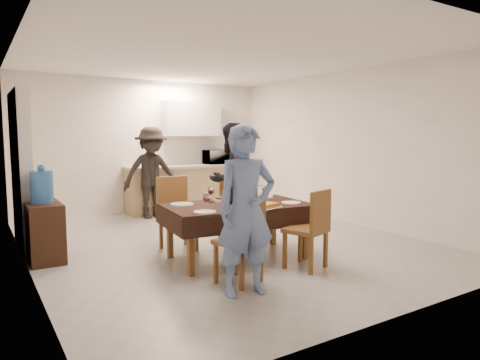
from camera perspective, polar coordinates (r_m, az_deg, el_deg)
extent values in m
cube|color=#A1A19C|center=(6.19, -2.41, -8.18)|extent=(5.00, 6.00, 0.02)
cube|color=white|center=(6.10, -2.52, 16.23)|extent=(5.00, 6.00, 0.02)
cube|color=white|center=(8.74, -12.30, 4.45)|extent=(5.00, 0.02, 2.60)
cube|color=white|center=(3.71, 21.17, 2.26)|extent=(5.00, 0.02, 2.60)
cube|color=white|center=(5.24, -26.98, 2.98)|extent=(0.02, 6.00, 2.60)
cube|color=white|center=(7.56, 14.27, 4.18)|extent=(0.02, 6.00, 2.60)
cube|color=beige|center=(6.45, -27.16, 1.20)|extent=(0.15, 1.40, 2.10)
cube|color=tan|center=(8.73, -7.75, -1.20)|extent=(2.20, 0.60, 0.86)
cube|color=#999994|center=(8.69, -7.79, 1.78)|extent=(2.24, 0.64, 0.05)
cube|color=silver|center=(8.92, -6.48, 8.11)|extent=(1.20, 0.34, 0.70)
cube|color=black|center=(5.23, -0.38, -3.43)|extent=(1.83, 1.18, 0.04)
cube|color=brown|center=(5.30, -0.38, -7.04)|extent=(0.06, 0.06, 0.64)
cube|color=brown|center=(4.42, -0.21, -8.15)|extent=(0.52, 0.52, 0.05)
cube|color=brown|center=(4.21, 1.11, -5.48)|extent=(0.39, 0.18, 0.44)
cube|color=brown|center=(4.94, 8.74, -6.61)|extent=(0.53, 0.53, 0.05)
cube|color=brown|center=(4.76, 10.27, -4.10)|extent=(0.40, 0.17, 0.44)
cube|color=brown|center=(5.71, -8.23, -4.62)|extent=(0.44, 0.44, 0.05)
cube|color=brown|center=(5.49, -7.43, -2.28)|extent=(0.44, 0.05, 0.47)
cube|color=brown|center=(6.13, -0.50, -4.03)|extent=(0.53, 0.53, 0.05)
cube|color=brown|center=(5.93, 0.46, -1.92)|extent=(0.41, 0.18, 0.45)
cube|color=black|center=(5.74, -24.67, -6.25)|extent=(0.38, 0.76, 0.71)
cylinder|color=#3370BE|center=(5.65, -24.91, -0.82)|extent=(0.26, 0.26, 0.39)
cylinder|color=white|center=(5.36, 3.08, -1.90)|extent=(0.13, 0.13, 0.20)
cube|color=gold|center=(4.96, 2.92, -3.42)|extent=(0.50, 0.43, 0.05)
cylinder|color=white|center=(5.53, 1.28, -2.37)|extent=(0.17, 0.17, 0.07)
cylinder|color=white|center=(5.44, -2.39, -2.69)|extent=(0.20, 0.20, 0.04)
cylinder|color=white|center=(4.68, -4.71, -4.26)|extent=(0.24, 0.24, 0.01)
cylinder|color=white|center=(5.33, 6.83, -3.02)|extent=(0.24, 0.24, 0.01)
cylinder|color=white|center=(5.21, -7.76, -3.23)|extent=(0.28, 0.28, 0.02)
cylinder|color=white|center=(5.80, 3.10, -2.24)|extent=(0.28, 0.28, 0.02)
imported|color=silver|center=(9.05, -3.06, 3.09)|extent=(0.53, 0.36, 0.30)
imported|color=#6280B5|center=(4.04, 0.84, -4.08)|extent=(0.64, 0.47, 1.62)
imported|color=black|center=(6.38, -1.16, -0.01)|extent=(0.98, 0.86, 1.70)
imported|color=black|center=(7.97, -11.68, 0.97)|extent=(1.08, 0.62, 1.67)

